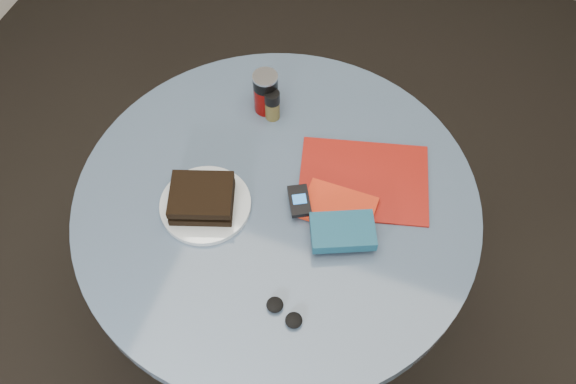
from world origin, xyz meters
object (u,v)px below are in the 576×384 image
(sandwich, at_px, (202,198))
(plate, at_px, (205,205))
(table, at_px, (277,232))
(headphones, at_px, (284,312))
(soda_can, at_px, (266,92))
(pepper_grinder, at_px, (272,105))
(magazine, at_px, (364,180))
(red_book, at_px, (339,208))
(mp3_player, at_px, (299,201))
(novel, at_px, (343,231))

(sandwich, bearing_deg, plate, 42.87)
(table, height_order, headphones, headphones)
(soda_can, bearing_deg, pepper_grinder, -40.09)
(magazine, bearing_deg, headphones, -113.37)
(pepper_grinder, relative_size, magazine, 0.29)
(table, height_order, plate, plate)
(red_book, height_order, headphones, headphones)
(mp3_player, distance_m, headphones, 0.28)
(table, xyz_separation_m, plate, (-0.16, -0.08, 0.17))
(pepper_grinder, bearing_deg, table, -67.10)
(soda_can, bearing_deg, mp3_player, -54.61)
(soda_can, xyz_separation_m, red_book, (0.28, -0.24, -0.05))
(magazine, bearing_deg, table, -159.94)
(soda_can, distance_m, red_book, 0.38)
(plate, distance_m, soda_can, 0.35)
(pepper_grinder, xyz_separation_m, headphones, (0.22, -0.52, -0.04))
(magazine, relative_size, red_book, 1.87)
(plate, xyz_separation_m, sandwich, (-0.00, -0.00, 0.03))
(sandwich, relative_size, red_book, 1.06)
(plate, bearing_deg, magazine, 31.00)
(soda_can, xyz_separation_m, mp3_player, (0.19, -0.27, -0.04))
(plate, relative_size, soda_can, 1.79)
(plate, xyz_separation_m, soda_can, (0.03, 0.34, 0.06))
(red_book, height_order, mp3_player, mp3_player)
(novel, bearing_deg, headphones, -128.91)
(pepper_grinder, height_order, mp3_player, pepper_grinder)
(magazine, bearing_deg, plate, -163.38)
(soda_can, height_order, pepper_grinder, soda_can)
(mp3_player, bearing_deg, pepper_grinder, 123.66)
(magazine, xyz_separation_m, novel, (-0.00, -0.18, 0.03))
(red_book, distance_m, headphones, 0.30)
(soda_can, height_order, red_book, soda_can)
(sandwich, height_order, headphones, sandwich)
(novel, height_order, headphones, novel)
(headphones, bearing_deg, plate, 144.64)
(table, distance_m, plate, 0.24)
(plate, xyz_separation_m, headphones, (0.28, -0.20, 0.00))
(headphones, bearing_deg, magazine, 81.01)
(plate, bearing_deg, headphones, -35.36)
(plate, height_order, sandwich, sandwich)
(table, height_order, sandwich, sandwich)
(plate, distance_m, magazine, 0.40)
(table, xyz_separation_m, soda_can, (-0.13, 0.27, 0.23))
(table, height_order, novel, novel)
(table, relative_size, headphones, 9.92)
(soda_can, xyz_separation_m, headphones, (0.25, -0.54, -0.05))
(red_book, bearing_deg, magazine, 72.50)
(mp3_player, bearing_deg, headphones, -77.16)
(table, distance_m, mp3_player, 0.20)
(sandwich, distance_m, soda_can, 0.35)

